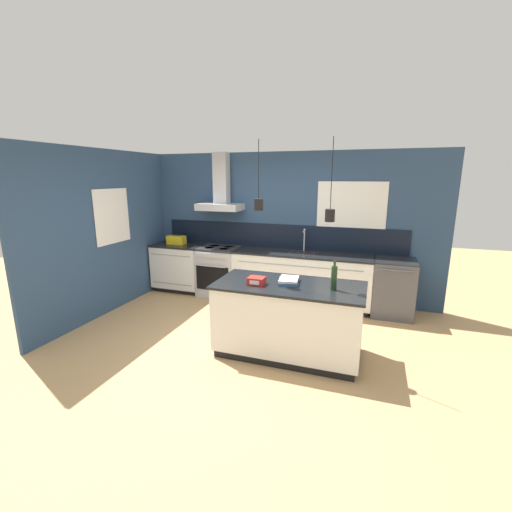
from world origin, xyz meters
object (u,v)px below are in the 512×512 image
(oven_range, at_px, (220,271))
(book_stack, at_px, (289,281))
(red_supply_box, at_px, (257,281))
(dishwasher, at_px, (393,288))
(bottle_on_island, at_px, (334,278))
(yellow_toolbox, at_px, (176,240))

(oven_range, relative_size, book_stack, 2.63)
(red_supply_box, bearing_deg, book_stack, 27.08)
(book_stack, bearing_deg, dishwasher, 52.60)
(dishwasher, bearing_deg, oven_range, -179.92)
(bottle_on_island, relative_size, yellow_toolbox, 1.01)
(oven_range, relative_size, bottle_on_island, 2.64)
(dishwasher, relative_size, book_stack, 2.63)
(oven_range, height_order, book_stack, book_stack)
(yellow_toolbox, bearing_deg, bottle_on_island, -29.41)
(bottle_on_island, xyz_separation_m, yellow_toolbox, (-3.17, 1.79, -0.07))
(oven_range, bearing_deg, bottle_on_island, -38.12)
(oven_range, distance_m, yellow_toolbox, 1.05)
(dishwasher, height_order, bottle_on_island, bottle_on_island)
(red_supply_box, bearing_deg, oven_range, 126.17)
(dishwasher, distance_m, red_supply_box, 2.56)
(book_stack, distance_m, yellow_toolbox, 3.13)
(dishwasher, relative_size, bottle_on_island, 2.64)
(oven_range, xyz_separation_m, book_stack, (1.73, -1.70, 0.48))
(oven_range, distance_m, dishwasher, 3.03)
(dishwasher, xyz_separation_m, bottle_on_island, (-0.75, -1.79, 0.60))
(book_stack, xyz_separation_m, yellow_toolbox, (-2.63, 1.70, 0.05))
(book_stack, height_order, red_supply_box, red_supply_box)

